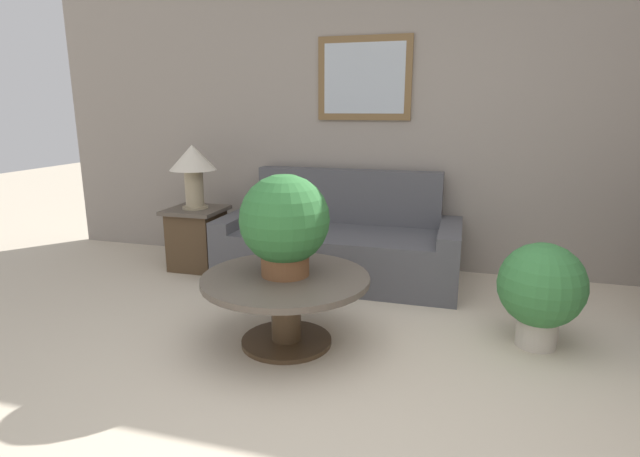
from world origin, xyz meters
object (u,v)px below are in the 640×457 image
at_px(side_table, 197,238).
at_px(potted_plant_floor, 541,289).
at_px(couch_main, 340,245).
at_px(coffee_table, 286,295).
at_px(potted_plant_on_table, 285,223).
at_px(table_lamp, 193,164).

xyz_separation_m(side_table, potted_plant_floor, (2.89, -0.85, 0.09)).
bearing_deg(couch_main, coffee_table, -90.65).
bearing_deg(coffee_table, potted_plant_on_table, 112.11).
height_order(couch_main, coffee_table, couch_main).
relative_size(side_table, table_lamp, 0.98).
relative_size(couch_main, coffee_table, 1.96).
bearing_deg(side_table, coffee_table, -43.11).
height_order(table_lamp, potted_plant_on_table, table_lamp).
bearing_deg(table_lamp, coffee_table, -43.11).
distance_m(coffee_table, table_lamp, 1.95).
height_order(table_lamp, potted_plant_floor, table_lamp).
bearing_deg(potted_plant_floor, potted_plant_on_table, -166.00).
relative_size(coffee_table, potted_plant_on_table, 1.66).
relative_size(couch_main, potted_plant_floor, 3.07).
distance_m(table_lamp, potted_plant_on_table, 1.83).
xyz_separation_m(coffee_table, potted_plant_floor, (1.55, 0.41, 0.05)).
xyz_separation_m(couch_main, side_table, (-1.36, -0.11, 0.00)).
xyz_separation_m(potted_plant_on_table, potted_plant_floor, (1.56, 0.39, -0.41)).
bearing_deg(coffee_table, potted_plant_floor, 14.86).
xyz_separation_m(coffee_table, potted_plant_on_table, (-0.01, 0.02, 0.46)).
distance_m(coffee_table, potted_plant_on_table, 0.46).
height_order(coffee_table, table_lamp, table_lamp).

